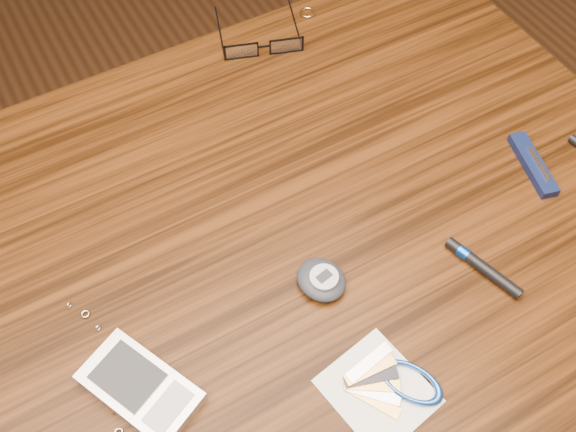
% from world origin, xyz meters
% --- Properties ---
extents(ground, '(3.80, 3.80, 0.00)m').
position_xyz_m(ground, '(0.00, 0.00, 0.00)').
color(ground, '#472814').
rests_on(ground, ground).
extents(desk, '(1.00, 0.70, 0.75)m').
position_xyz_m(desk, '(0.00, 0.00, 0.65)').
color(desk, '#381B09').
rests_on(desk, ground).
extents(eyeglasses, '(0.15, 0.15, 0.03)m').
position_xyz_m(eyeglasses, '(0.15, 0.28, 0.76)').
color(eyeglasses, black).
rests_on(eyeglasses, desk).
extents(gold_ring, '(0.03, 0.03, 0.00)m').
position_xyz_m(gold_ring, '(0.24, 0.32, 0.75)').
color(gold_ring, '#E8B363').
rests_on(gold_ring, desk).
extents(pda_phone, '(0.11, 0.13, 0.02)m').
position_xyz_m(pda_phone, '(-0.19, -0.10, 0.76)').
color(pda_phone, '#B7B7BC').
rests_on(pda_phone, desk).
extents(pedometer, '(0.06, 0.07, 0.02)m').
position_xyz_m(pedometer, '(0.03, -0.08, 0.76)').
color(pedometer, '#20242B').
rests_on(pedometer, desk).
extents(notepad_keys, '(0.12, 0.11, 0.01)m').
position_xyz_m(notepad_keys, '(0.03, -0.22, 0.75)').
color(notepad_keys, silver).
rests_on(notepad_keys, desk).
extents(pocket_knife, '(0.05, 0.10, 0.01)m').
position_xyz_m(pocket_knife, '(0.34, -0.07, 0.76)').
color(pocket_knife, '#0C1737').
rests_on(pocket_knife, desk).
extents(black_blue_pen, '(0.04, 0.10, 0.01)m').
position_xyz_m(black_blue_pen, '(0.19, -0.15, 0.76)').
color(black_blue_pen, black).
rests_on(black_blue_pen, desk).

